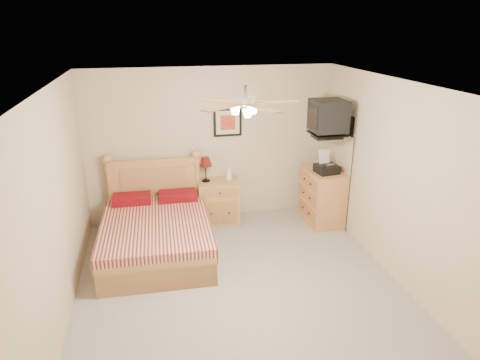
# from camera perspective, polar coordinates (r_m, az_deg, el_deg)

# --- Properties ---
(floor) EXTENTS (4.50, 4.50, 0.00)m
(floor) POSITION_cam_1_polar(r_m,az_deg,el_deg) (5.50, 0.12, -14.41)
(floor) COLOR gray
(floor) RESTS_ON ground
(ceiling) EXTENTS (4.00, 4.50, 0.04)m
(ceiling) POSITION_cam_1_polar(r_m,az_deg,el_deg) (4.56, 0.14, 12.37)
(ceiling) COLOR white
(ceiling) RESTS_ON ground
(wall_back) EXTENTS (4.00, 0.04, 2.50)m
(wall_back) POSITION_cam_1_polar(r_m,az_deg,el_deg) (6.99, -3.85, 4.66)
(wall_back) COLOR #C9B794
(wall_back) RESTS_ON ground
(wall_front) EXTENTS (4.00, 0.04, 2.50)m
(wall_front) POSITION_cam_1_polar(r_m,az_deg,el_deg) (3.03, 9.82, -18.47)
(wall_front) COLOR #C9B794
(wall_front) RESTS_ON ground
(wall_left) EXTENTS (0.04, 4.50, 2.50)m
(wall_left) POSITION_cam_1_polar(r_m,az_deg,el_deg) (4.90, -23.40, -4.01)
(wall_left) COLOR #C9B794
(wall_left) RESTS_ON ground
(wall_right) EXTENTS (0.04, 4.50, 2.50)m
(wall_right) POSITION_cam_1_polar(r_m,az_deg,el_deg) (5.64, 20.39, -0.48)
(wall_right) COLOR #C9B794
(wall_right) RESTS_ON ground
(bed) EXTENTS (1.52, 1.97, 1.25)m
(bed) POSITION_cam_1_polar(r_m,az_deg,el_deg) (6.07, -11.27, -4.48)
(bed) COLOR #AC804A
(bed) RESTS_ON ground
(nightstand) EXTENTS (0.70, 0.55, 0.71)m
(nightstand) POSITION_cam_1_polar(r_m,az_deg,el_deg) (7.07, -2.82, -2.83)
(nightstand) COLOR #9D6E44
(nightstand) RESTS_ON ground
(table_lamp) EXTENTS (0.28, 0.28, 0.41)m
(table_lamp) POSITION_cam_1_polar(r_m,az_deg,el_deg) (6.87, -4.60, 1.44)
(table_lamp) COLOR #5E1210
(table_lamp) RESTS_ON nightstand
(lotion_bottle) EXTENTS (0.12, 0.13, 0.26)m
(lotion_bottle) POSITION_cam_1_polar(r_m,az_deg,el_deg) (6.93, -1.48, 1.02)
(lotion_bottle) COLOR white
(lotion_bottle) RESTS_ON nightstand
(framed_picture) EXTENTS (0.46, 0.04, 0.46)m
(framed_picture) POSITION_cam_1_polar(r_m,az_deg,el_deg) (6.92, -1.67, 7.71)
(framed_picture) COLOR black
(framed_picture) RESTS_ON wall_back
(dresser) EXTENTS (0.55, 0.78, 0.90)m
(dresser) POSITION_cam_1_polar(r_m,az_deg,el_deg) (7.13, 10.97, -2.16)
(dresser) COLOR #C0864C
(dresser) RESTS_ON ground
(fax_machine) EXTENTS (0.37, 0.39, 0.35)m
(fax_machine) POSITION_cam_1_polar(r_m,az_deg,el_deg) (6.83, 11.55, 2.33)
(fax_machine) COLOR black
(fax_machine) RESTS_ON dresser
(magazine_lower) EXTENTS (0.30, 0.34, 0.03)m
(magazine_lower) POSITION_cam_1_polar(r_m,az_deg,el_deg) (7.18, 10.36, 1.97)
(magazine_lower) COLOR #C4B39E
(magazine_lower) RESTS_ON dresser
(magazine_upper) EXTENTS (0.22, 0.28, 0.02)m
(magazine_upper) POSITION_cam_1_polar(r_m,az_deg,el_deg) (7.20, 10.55, 2.20)
(magazine_upper) COLOR tan
(magazine_upper) RESTS_ON magazine_lower
(wall_tv) EXTENTS (0.56, 0.46, 0.58)m
(wall_tv) POSITION_cam_1_polar(r_m,az_deg,el_deg) (6.50, 12.90, 8.09)
(wall_tv) COLOR black
(wall_tv) RESTS_ON wall_right
(ceiling_fan) EXTENTS (1.14, 1.14, 0.28)m
(ceiling_fan) POSITION_cam_1_polar(r_m,az_deg,el_deg) (4.39, 0.71, 10.21)
(ceiling_fan) COLOR silver
(ceiling_fan) RESTS_ON ceiling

